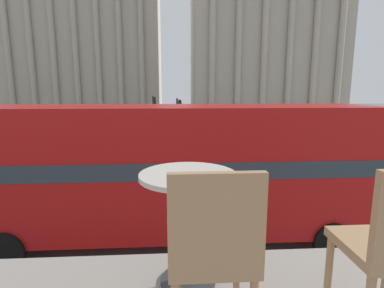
{
  "coord_description": "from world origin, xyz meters",
  "views": [
    {
      "loc": [
        1.06,
        -2.11,
        4.49
      ],
      "look_at": [
        2.2,
        15.85,
        1.27
      ],
      "focal_mm": 28.0,
      "sensor_mm": 36.0,
      "label": 1
    }
  ],
  "objects_px": {
    "plaza_building_left": "(88,47)",
    "traffic_light_near": "(68,139)",
    "double_decker_bus": "(173,168)",
    "traffic_light_mid": "(178,119)",
    "cafe_dining_table": "(188,204)",
    "cafe_chair_0": "(213,250)",
    "pedestrian_yellow": "(213,140)",
    "pedestrian_black": "(126,121)",
    "pedestrian_blue": "(148,126)",
    "plaza_building_right": "(265,40)",
    "traffic_light_far": "(154,111)"
  },
  "relations": [
    {
      "from": "plaza_building_left",
      "to": "traffic_light_mid",
      "type": "relative_size",
      "value": 6.78
    },
    {
      "from": "pedestrian_blue",
      "to": "pedestrian_yellow",
      "type": "xyz_separation_m",
      "value": [
        5.53,
        -9.48,
        -0.01
      ]
    },
    {
      "from": "cafe_dining_table",
      "to": "plaza_building_left",
      "type": "relative_size",
      "value": 0.03
    },
    {
      "from": "plaza_building_right",
      "to": "pedestrian_yellow",
      "type": "relative_size",
      "value": 15.75
    },
    {
      "from": "plaza_building_left",
      "to": "plaza_building_right",
      "type": "bearing_deg",
      "value": -16.13
    },
    {
      "from": "cafe_dining_table",
      "to": "pedestrian_black",
      "type": "distance_m",
      "value": 33.33
    },
    {
      "from": "plaza_building_right",
      "to": "pedestrian_black",
      "type": "xyz_separation_m",
      "value": [
        -20.31,
        -15.13,
        -11.52
      ]
    },
    {
      "from": "cafe_chair_0",
      "to": "pedestrian_black",
      "type": "xyz_separation_m",
      "value": [
        -5.53,
        33.28,
        -2.76
      ]
    },
    {
      "from": "double_decker_bus",
      "to": "traffic_light_near",
      "type": "distance_m",
      "value": 6.62
    },
    {
      "from": "plaza_building_right",
      "to": "pedestrian_yellow",
      "type": "distance_m",
      "value": 32.8
    },
    {
      "from": "double_decker_bus",
      "to": "cafe_chair_0",
      "type": "distance_m",
      "value": 7.31
    },
    {
      "from": "plaza_building_left",
      "to": "pedestrian_black",
      "type": "relative_size",
      "value": 15.36
    },
    {
      "from": "pedestrian_blue",
      "to": "cafe_dining_table",
      "type": "bearing_deg",
      "value": -175.25
    },
    {
      "from": "cafe_chair_0",
      "to": "plaza_building_right",
      "type": "bearing_deg",
      "value": 65.64
    },
    {
      "from": "plaza_building_left",
      "to": "traffic_light_near",
      "type": "relative_size",
      "value": 7.33
    },
    {
      "from": "traffic_light_far",
      "to": "cafe_chair_0",
      "type": "bearing_deg",
      "value": -85.89
    },
    {
      "from": "plaza_building_left",
      "to": "pedestrian_blue",
      "type": "bearing_deg",
      "value": -64.81
    },
    {
      "from": "pedestrian_yellow",
      "to": "traffic_light_mid",
      "type": "bearing_deg",
      "value": 56.98
    },
    {
      "from": "cafe_dining_table",
      "to": "plaza_building_right",
      "type": "relative_size",
      "value": 0.03
    },
    {
      "from": "pedestrian_yellow",
      "to": "traffic_light_far",
      "type": "bearing_deg",
      "value": -19.29
    },
    {
      "from": "traffic_light_near",
      "to": "pedestrian_blue",
      "type": "bearing_deg",
      "value": 83.65
    },
    {
      "from": "double_decker_bus",
      "to": "pedestrian_yellow",
      "type": "height_order",
      "value": "double_decker_bus"
    },
    {
      "from": "cafe_chair_0",
      "to": "plaza_building_left",
      "type": "height_order",
      "value": "plaza_building_left"
    },
    {
      "from": "cafe_chair_0",
      "to": "cafe_dining_table",
      "type": "bearing_deg",
      "value": 91.9
    },
    {
      "from": "cafe_chair_0",
      "to": "traffic_light_near",
      "type": "height_order",
      "value": "cafe_chair_0"
    },
    {
      "from": "pedestrian_black",
      "to": "pedestrian_blue",
      "type": "distance_m",
      "value": 4.52
    },
    {
      "from": "cafe_dining_table",
      "to": "plaza_building_right",
      "type": "bearing_deg",
      "value": 72.76
    },
    {
      "from": "traffic_light_near",
      "to": "double_decker_bus",
      "type": "bearing_deg",
      "value": -46.22
    },
    {
      "from": "cafe_chair_0",
      "to": "traffic_light_mid",
      "type": "distance_m",
      "value": 19.29
    },
    {
      "from": "plaza_building_left",
      "to": "pedestrian_yellow",
      "type": "xyz_separation_m",
      "value": [
        18.48,
        -37.04,
        -11.5
      ]
    },
    {
      "from": "traffic_light_mid",
      "to": "pedestrian_black",
      "type": "height_order",
      "value": "traffic_light_mid"
    },
    {
      "from": "double_decker_bus",
      "to": "traffic_light_mid",
      "type": "distance_m",
      "value": 12.11
    },
    {
      "from": "traffic_light_mid",
      "to": "pedestrian_yellow",
      "type": "height_order",
      "value": "traffic_light_mid"
    },
    {
      "from": "cafe_chair_0",
      "to": "double_decker_bus",
      "type": "bearing_deg",
      "value": 84.1
    },
    {
      "from": "double_decker_bus",
      "to": "traffic_light_near",
      "type": "xyz_separation_m",
      "value": [
        -4.58,
        4.78,
        0.13
      ]
    },
    {
      "from": "plaza_building_right",
      "to": "traffic_light_near",
      "type": "relative_size",
      "value": 6.82
    },
    {
      "from": "cafe_dining_table",
      "to": "pedestrian_yellow",
      "type": "xyz_separation_m",
      "value": [
        2.82,
        19.68,
        -2.88
      ]
    },
    {
      "from": "double_decker_bus",
      "to": "plaza_building_left",
      "type": "relative_size",
      "value": 0.42
    },
    {
      "from": "double_decker_bus",
      "to": "pedestrian_yellow",
      "type": "distance_m",
      "value": 13.44
    },
    {
      "from": "cafe_dining_table",
      "to": "traffic_light_mid",
      "type": "height_order",
      "value": "cafe_dining_table"
    },
    {
      "from": "cafe_chair_0",
      "to": "traffic_light_near",
      "type": "distance_m",
      "value": 12.92
    },
    {
      "from": "double_decker_bus",
      "to": "cafe_chair_0",
      "type": "xyz_separation_m",
      "value": [
        0.19,
        -7.15,
        1.5
      ]
    },
    {
      "from": "plaza_building_right",
      "to": "cafe_dining_table",
      "type": "bearing_deg",
      "value": -107.24
    },
    {
      "from": "plaza_building_left",
      "to": "plaza_building_right",
      "type": "xyz_separation_m",
      "value": [
        30.52,
        -8.83,
        0.13
      ]
    },
    {
      "from": "cafe_chair_0",
      "to": "pedestrian_blue",
      "type": "bearing_deg",
      "value": 87.98
    },
    {
      "from": "traffic_light_mid",
      "to": "cafe_dining_table",
      "type": "bearing_deg",
      "value": -90.84
    },
    {
      "from": "pedestrian_blue",
      "to": "double_decker_bus",
      "type": "bearing_deg",
      "value": -173.96
    },
    {
      "from": "pedestrian_black",
      "to": "traffic_light_near",
      "type": "bearing_deg",
      "value": 78.16
    },
    {
      "from": "pedestrian_black",
      "to": "plaza_building_left",
      "type": "bearing_deg",
      "value": -80.81
    },
    {
      "from": "plaza_building_left",
      "to": "traffic_light_mid",
      "type": "bearing_deg",
      "value": -67.25
    }
  ]
}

